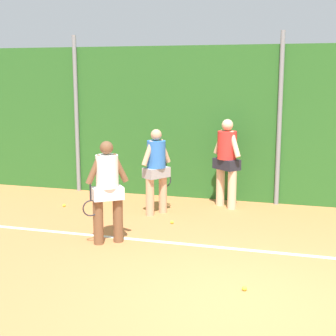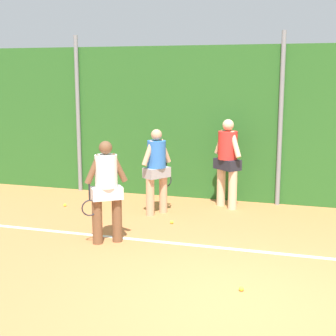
{
  "view_description": "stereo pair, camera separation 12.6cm",
  "coord_description": "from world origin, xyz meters",
  "px_view_note": "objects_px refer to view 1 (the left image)",
  "views": [
    {
      "loc": [
        0.68,
        -5.96,
        2.87
      ],
      "look_at": [
        -1.99,
        3.31,
        1.05
      ],
      "focal_mm": 53.66,
      "sensor_mm": 36.0,
      "label": 1
    },
    {
      "loc": [
        0.8,
        -5.93,
        2.87
      ],
      "look_at": [
        -1.99,
        3.31,
        1.05
      ],
      "focal_mm": 53.66,
      "sensor_mm": 36.0,
      "label": 2
    }
  ],
  "objects_px": {
    "tennis_ball_0": "(98,206)",
    "tennis_ball_1": "(172,222)",
    "tennis_ball_2": "(244,288)",
    "player_backcourt_far": "(227,158)",
    "tennis_ball_4": "(64,205)",
    "player_midcourt": "(156,167)",
    "player_foreground_near": "(107,187)"
  },
  "relations": [
    {
      "from": "player_foreground_near",
      "to": "player_midcourt",
      "type": "distance_m",
      "value": 1.98
    },
    {
      "from": "player_backcourt_far",
      "to": "tennis_ball_2",
      "type": "distance_m",
      "value": 4.44
    },
    {
      "from": "player_backcourt_far",
      "to": "player_midcourt",
      "type": "bearing_deg",
      "value": -105.81
    },
    {
      "from": "player_midcourt",
      "to": "player_backcourt_far",
      "type": "relative_size",
      "value": 0.92
    },
    {
      "from": "player_midcourt",
      "to": "tennis_ball_1",
      "type": "bearing_deg",
      "value": -106.95
    },
    {
      "from": "player_backcourt_far",
      "to": "tennis_ball_4",
      "type": "height_order",
      "value": "player_backcourt_far"
    },
    {
      "from": "player_midcourt",
      "to": "tennis_ball_4",
      "type": "distance_m",
      "value": 2.32
    },
    {
      "from": "player_midcourt",
      "to": "tennis_ball_2",
      "type": "height_order",
      "value": "player_midcourt"
    },
    {
      "from": "tennis_ball_0",
      "to": "tennis_ball_2",
      "type": "relative_size",
      "value": 1.0
    },
    {
      "from": "tennis_ball_0",
      "to": "tennis_ball_4",
      "type": "bearing_deg",
      "value": -171.23
    },
    {
      "from": "tennis_ball_4",
      "to": "tennis_ball_0",
      "type": "bearing_deg",
      "value": 8.77
    },
    {
      "from": "player_backcourt_far",
      "to": "tennis_ball_2",
      "type": "relative_size",
      "value": 29.09
    },
    {
      "from": "player_midcourt",
      "to": "player_backcourt_far",
      "type": "distance_m",
      "value": 1.6
    },
    {
      "from": "tennis_ball_1",
      "to": "tennis_ball_2",
      "type": "bearing_deg",
      "value": -56.66
    },
    {
      "from": "tennis_ball_2",
      "to": "player_midcourt",
      "type": "bearing_deg",
      "value": 124.6
    },
    {
      "from": "player_foreground_near",
      "to": "tennis_ball_0",
      "type": "bearing_deg",
      "value": -97.69
    },
    {
      "from": "player_midcourt",
      "to": "tennis_ball_0",
      "type": "xyz_separation_m",
      "value": [
        -1.36,
        0.08,
        -0.96
      ]
    },
    {
      "from": "tennis_ball_0",
      "to": "tennis_ball_2",
      "type": "distance_m",
      "value": 4.93
    },
    {
      "from": "player_backcourt_far",
      "to": "tennis_ball_1",
      "type": "xyz_separation_m",
      "value": [
        -0.8,
        -1.53,
        -1.05
      ]
    },
    {
      "from": "player_backcourt_far",
      "to": "tennis_ball_1",
      "type": "relative_size",
      "value": 29.09
    },
    {
      "from": "player_backcourt_far",
      "to": "tennis_ball_0",
      "type": "height_order",
      "value": "player_backcourt_far"
    },
    {
      "from": "player_midcourt",
      "to": "player_backcourt_far",
      "type": "height_order",
      "value": "player_backcourt_far"
    },
    {
      "from": "tennis_ball_0",
      "to": "tennis_ball_1",
      "type": "distance_m",
      "value": 1.97
    },
    {
      "from": "tennis_ball_0",
      "to": "tennis_ball_2",
      "type": "bearing_deg",
      "value": -42.83
    },
    {
      "from": "player_foreground_near",
      "to": "player_backcourt_far",
      "type": "bearing_deg",
      "value": -154.05
    },
    {
      "from": "player_midcourt",
      "to": "tennis_ball_0",
      "type": "height_order",
      "value": "player_midcourt"
    },
    {
      "from": "player_foreground_near",
      "to": "player_backcourt_far",
      "type": "height_order",
      "value": "player_backcourt_far"
    },
    {
      "from": "player_backcourt_far",
      "to": "tennis_ball_0",
      "type": "bearing_deg",
      "value": -123.86
    },
    {
      "from": "player_midcourt",
      "to": "tennis_ball_4",
      "type": "relative_size",
      "value": 26.77
    },
    {
      "from": "player_foreground_near",
      "to": "tennis_ball_1",
      "type": "xyz_separation_m",
      "value": [
        0.75,
        1.37,
        -0.96
      ]
    },
    {
      "from": "player_midcourt",
      "to": "tennis_ball_0",
      "type": "distance_m",
      "value": 1.66
    },
    {
      "from": "tennis_ball_0",
      "to": "player_backcourt_far",
      "type": "bearing_deg",
      "value": 17.86
    }
  ]
}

